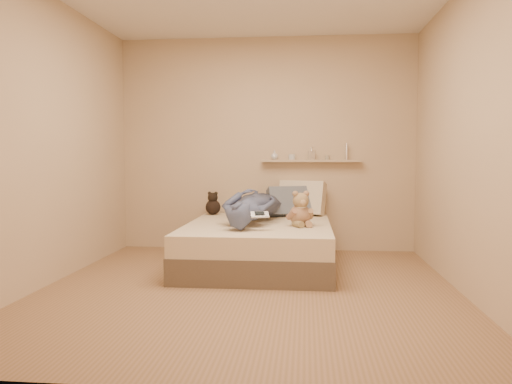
# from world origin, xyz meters

# --- Properties ---
(room) EXTENTS (3.80, 3.80, 3.80)m
(room) POSITION_xyz_m (0.00, 0.00, 1.30)
(room) COLOR #90694A
(room) RESTS_ON ground
(bed) EXTENTS (1.50, 1.90, 0.45)m
(bed) POSITION_xyz_m (0.00, 0.93, 0.22)
(bed) COLOR brown
(bed) RESTS_ON floor
(game_console) EXTENTS (0.19, 0.12, 0.06)m
(game_console) POSITION_xyz_m (0.06, 0.41, 0.60)
(game_console) COLOR silver
(game_console) RESTS_ON bed
(teddy_bear) EXTENTS (0.28, 0.30, 0.36)m
(teddy_bear) POSITION_xyz_m (0.44, 0.77, 0.60)
(teddy_bear) COLOR #9C7255
(teddy_bear) RESTS_ON bed
(dark_plush) EXTENTS (0.18, 0.18, 0.28)m
(dark_plush) POSITION_xyz_m (-0.62, 1.67, 0.57)
(dark_plush) COLOR black
(dark_plush) RESTS_ON bed
(pillow_cream) EXTENTS (0.61, 0.43, 0.43)m
(pillow_cream) POSITION_xyz_m (0.44, 1.76, 0.65)
(pillow_cream) COLOR beige
(pillow_cream) RESTS_ON bed
(pillow_grey) EXTENTS (0.56, 0.42, 0.37)m
(pillow_grey) POSITION_xyz_m (0.30, 1.62, 0.62)
(pillow_grey) COLOR slate
(pillow_grey) RESTS_ON bed
(person) EXTENTS (0.71, 1.56, 0.36)m
(person) POSITION_xyz_m (-0.08, 1.03, 0.63)
(person) COLOR #4C5378
(person) RESTS_ON bed
(wall_shelf) EXTENTS (1.20, 0.12, 0.03)m
(wall_shelf) POSITION_xyz_m (0.55, 1.84, 1.10)
(wall_shelf) COLOR tan
(wall_shelf) RESTS_ON wall_back
(shelf_bottles) EXTENTS (0.94, 0.12, 0.19)m
(shelf_bottles) POSITION_xyz_m (0.41, 1.84, 1.17)
(shelf_bottles) COLOR silver
(shelf_bottles) RESTS_ON wall_shelf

